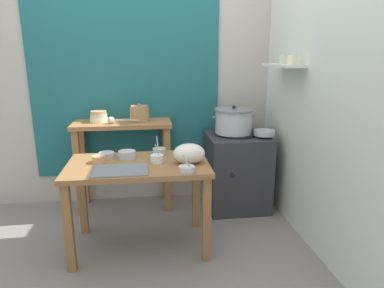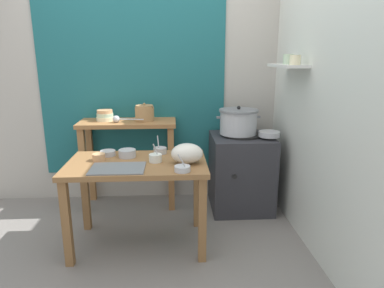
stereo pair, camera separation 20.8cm
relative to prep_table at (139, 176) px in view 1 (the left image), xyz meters
name	(u,v)px [view 1 (the left image)]	position (x,y,z in m)	size (l,w,h in m)	color
ground_plane	(146,247)	(0.03, -0.04, -0.61)	(9.00, 9.00, 0.00)	gray
wall_back	(149,78)	(0.12, 1.05, 0.69)	(4.40, 0.12, 2.60)	#B2ADA3
wall_right	(308,84)	(1.43, 0.16, 0.69)	(0.30, 3.20, 2.60)	silver
prep_table	(139,176)	(0.00, 0.00, 0.00)	(1.10, 0.66, 0.72)	olive
back_shelf_table	(123,144)	(-0.16, 0.79, 0.07)	(0.96, 0.40, 0.90)	#9E6B3D
stove_block	(236,171)	(0.98, 0.66, -0.23)	(0.60, 0.61, 0.78)	#2D2D33
steamer_pot	(234,121)	(0.94, 0.68, 0.29)	(0.43, 0.39, 0.28)	#B7BABF
clay_pot	(140,114)	(0.01, 0.79, 0.37)	(0.19, 0.19, 0.18)	#A37A4C
bowl_stack_enamel	(99,117)	(-0.39, 0.82, 0.34)	(0.17, 0.17, 0.11)	beige
ladle	(112,120)	(-0.25, 0.71, 0.33)	(0.30, 0.08, 0.07)	#B7BABF
serving_tray	(120,170)	(-0.12, -0.17, 0.12)	(0.40, 0.28, 0.01)	slate
plastic_bag	(189,154)	(0.40, -0.06, 0.19)	(0.25, 0.19, 0.16)	silver
wide_pan	(264,133)	(1.21, 0.54, 0.20)	(0.21, 0.21, 0.05)	#B7BABF
prep_bowl_0	(127,154)	(-0.09, 0.14, 0.15)	(0.14, 0.14, 0.06)	#B7BABF
prep_bowl_1	(159,151)	(0.18, 0.23, 0.14)	(0.11, 0.11, 0.16)	#B7BABF
prep_bowl_2	(107,155)	(-0.26, 0.19, 0.13)	(0.13, 0.13, 0.04)	#B7BABF
prep_bowl_3	(157,158)	(0.15, -0.01, 0.15)	(0.10, 0.10, 0.16)	silver
prep_bowl_4	(98,159)	(-0.31, 0.06, 0.14)	(0.10, 0.10, 0.06)	tan
prep_bowl_5	(187,168)	(0.35, -0.25, 0.13)	(0.12, 0.12, 0.14)	#B7BABF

